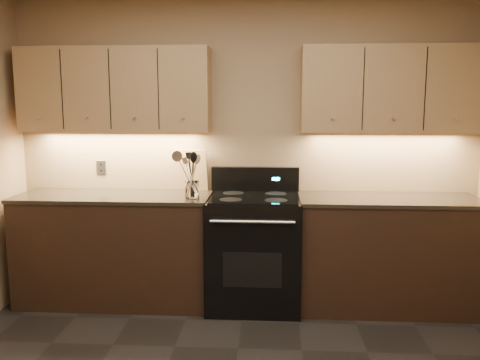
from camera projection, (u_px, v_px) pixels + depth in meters
name	position (u px, v px, depth m)	size (l,w,h in m)	color
wall_back	(246.00, 148.00, 4.43)	(4.00, 0.04, 2.60)	#9E855D
counter_left	(116.00, 248.00, 4.33)	(1.62, 0.62, 0.93)	black
counter_right	(387.00, 253.00, 4.19)	(1.46, 0.62, 0.93)	black
stove	(254.00, 250.00, 4.24)	(0.76, 0.68, 1.14)	black
upper_cab_left	(115.00, 90.00, 4.28)	(1.60, 0.30, 0.70)	#A97954
upper_cab_right	(390.00, 89.00, 4.14)	(1.44, 0.30, 0.70)	#A97954
outlet_plate	(101.00, 167.00, 4.53)	(0.09, 0.01, 0.12)	#B2B5BA
utensil_crock	(192.00, 190.00, 4.11)	(0.12, 0.12, 0.14)	white
cutting_board	(192.00, 170.00, 4.46)	(0.29, 0.02, 0.36)	#DDB677
wooden_spoon	(188.00, 175.00, 4.07)	(0.06, 0.06, 0.34)	#DDB677
black_spoon	(191.00, 174.00, 4.10)	(0.06, 0.06, 0.35)	black
black_turner	(193.00, 173.00, 4.07)	(0.08, 0.08, 0.37)	black
steel_spatula	(197.00, 175.00, 4.11)	(0.08, 0.08, 0.34)	silver
steel_skimmer	(196.00, 173.00, 4.07)	(0.09, 0.09, 0.38)	silver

